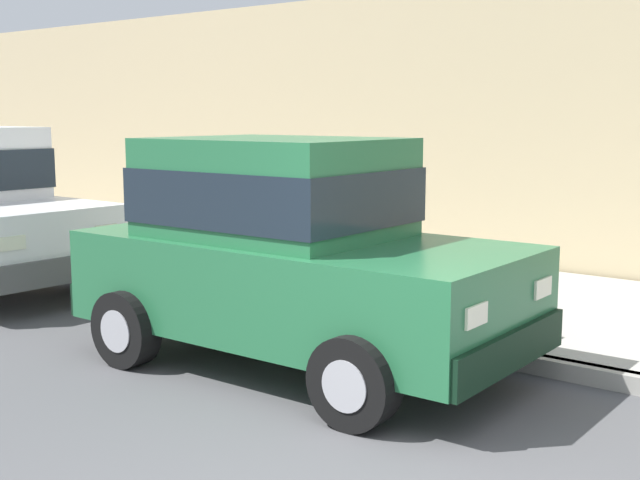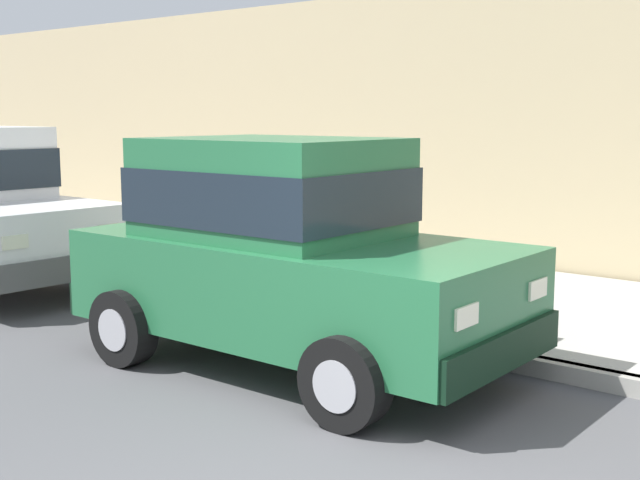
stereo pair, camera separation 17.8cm
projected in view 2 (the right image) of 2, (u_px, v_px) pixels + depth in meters
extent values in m
cube|color=gray|center=(591.00, 377.00, 6.41)|extent=(0.16, 64.00, 0.14)
cube|color=#23663D|center=(296.00, 284.00, 6.81)|extent=(1.78, 3.73, 0.76)
cube|color=#23663D|center=(272.00, 187.00, 6.85)|extent=(1.54, 1.92, 0.80)
cube|color=#19232D|center=(272.00, 194.00, 6.86)|extent=(1.58, 1.96, 0.44)
cube|color=black|center=(495.00, 351.00, 5.74)|extent=(1.69, 0.23, 0.28)
cube|color=black|center=(152.00, 285.00, 7.96)|extent=(1.69, 0.23, 0.28)
cylinder|color=black|center=(470.00, 330.00, 6.83)|extent=(0.23, 0.64, 0.64)
cylinder|color=#9E9EA3|center=(470.00, 330.00, 6.83)|extent=(0.25, 0.36, 0.35)
cylinder|color=black|center=(345.00, 382.00, 5.50)|extent=(0.23, 0.64, 0.64)
cylinder|color=#9E9EA3|center=(345.00, 382.00, 5.50)|extent=(0.25, 0.36, 0.35)
cylinder|color=black|center=(263.00, 293.00, 8.24)|extent=(0.23, 0.64, 0.64)
cylinder|color=#9E9EA3|center=(263.00, 293.00, 8.24)|extent=(0.25, 0.36, 0.35)
cylinder|color=black|center=(123.00, 328.00, 6.91)|extent=(0.23, 0.64, 0.64)
cylinder|color=#9E9EA3|center=(123.00, 328.00, 6.91)|extent=(0.25, 0.36, 0.35)
cube|color=#EAEACC|center=(534.00, 288.00, 6.08)|extent=(0.28, 0.08, 0.14)
cube|color=#EAEACC|center=(463.00, 316.00, 5.26)|extent=(0.28, 0.08, 0.14)
cube|color=#505050|center=(63.00, 269.00, 8.78)|extent=(1.77, 0.23, 0.28)
cylinder|color=black|center=(91.00, 262.00, 10.00)|extent=(0.23, 0.64, 0.64)
cylinder|color=#9E9EA3|center=(91.00, 262.00, 10.00)|extent=(0.25, 0.36, 0.35)
cube|color=#EAEACC|center=(108.00, 230.00, 9.13)|extent=(0.28, 0.08, 0.14)
cube|color=#EAEACC|center=(14.00, 242.00, 8.29)|extent=(0.28, 0.08, 0.14)
ellipsoid|color=#999691|center=(344.00, 249.00, 10.30)|extent=(0.48, 0.32, 0.20)
cylinder|color=#999691|center=(345.00, 266.00, 10.18)|extent=(0.05, 0.05, 0.18)
cylinder|color=#999691|center=(336.00, 266.00, 10.22)|extent=(0.05, 0.05, 0.18)
cylinder|color=#999691|center=(352.00, 263.00, 10.43)|extent=(0.05, 0.05, 0.18)
cylinder|color=#999691|center=(343.00, 262.00, 10.47)|extent=(0.05, 0.05, 0.18)
sphere|color=#999691|center=(336.00, 245.00, 10.02)|extent=(0.17, 0.17, 0.17)
ellipsoid|color=#54524F|center=(333.00, 248.00, 9.94)|extent=(0.13, 0.10, 0.06)
cone|color=#999691|center=(340.00, 238.00, 10.00)|extent=(0.06, 0.06, 0.07)
cone|color=#999691|center=(332.00, 238.00, 10.03)|extent=(0.06, 0.06, 0.07)
cylinder|color=#999691|center=(351.00, 241.00, 10.53)|extent=(0.12, 0.07, 0.13)
cube|color=tan|center=(303.00, 127.00, 13.03)|extent=(0.50, 20.00, 3.73)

